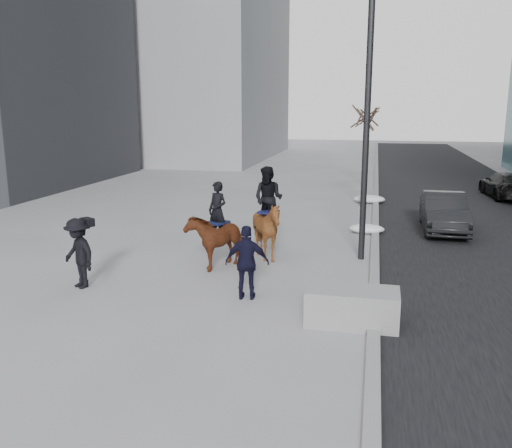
% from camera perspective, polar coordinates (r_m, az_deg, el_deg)
% --- Properties ---
extents(ground, '(120.00, 120.00, 0.00)m').
position_cam_1_polar(ground, '(13.00, -1.14, -7.59)').
color(ground, gray).
rests_on(ground, ground).
extents(road, '(8.00, 90.00, 0.01)m').
position_cam_1_polar(road, '(22.70, 22.60, 0.17)').
color(road, black).
rests_on(road, ground).
extents(curb, '(0.25, 90.00, 0.12)m').
position_cam_1_polar(curb, '(22.31, 12.47, 0.78)').
color(curb, gray).
rests_on(curb, ground).
extents(planter, '(1.90, 0.96, 0.76)m').
position_cam_1_polar(planter, '(11.46, 10.08, -8.58)').
color(planter, gray).
rests_on(planter, ground).
extents(car_near, '(1.48, 4.15, 1.36)m').
position_cam_1_polar(car_near, '(20.59, 19.17, 1.18)').
color(car_near, black).
rests_on(car_near, ground).
extents(car_far, '(2.09, 4.49, 1.27)m').
position_cam_1_polar(car_far, '(29.14, 24.90, 3.75)').
color(car_far, black).
rests_on(car_far, ground).
extents(tree_near, '(1.20, 1.20, 4.77)m').
position_cam_1_polar(tree_near, '(24.39, 11.33, 7.33)').
color(tree_near, '#372620').
rests_on(tree_near, ground).
extents(tree_far, '(1.20, 1.20, 4.54)m').
position_cam_1_polar(tree_far, '(30.11, 11.57, 8.03)').
color(tree_far, '#352B1F').
rests_on(tree_far, ground).
extents(mounted_left, '(1.53, 2.02, 2.38)m').
position_cam_1_polar(mounted_left, '(15.19, -4.17, -1.18)').
color(mounted_left, '#4E1A0F').
rests_on(mounted_left, ground).
extents(mounted_right, '(1.79, 1.92, 2.73)m').
position_cam_1_polar(mounted_right, '(15.73, 1.22, 0.11)').
color(mounted_right, '#471C0E').
rests_on(mounted_right, ground).
extents(feeder, '(1.07, 0.91, 1.75)m').
position_cam_1_polar(feeder, '(12.57, -0.94, -4.09)').
color(feeder, black).
rests_on(feeder, ground).
extents(camera_crew, '(1.31, 1.14, 1.75)m').
position_cam_1_polar(camera_crew, '(14.04, -18.17, -2.91)').
color(camera_crew, black).
rests_on(camera_crew, ground).
extents(lamppost, '(0.25, 1.94, 9.09)m').
position_cam_1_polar(lamppost, '(15.88, 11.76, 14.14)').
color(lamppost, black).
rests_on(lamppost, ground).
extents(snow_piles, '(1.44, 15.24, 0.36)m').
position_cam_1_polar(snow_piles, '(19.93, 11.60, -0.24)').
color(snow_piles, white).
rests_on(snow_piles, ground).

